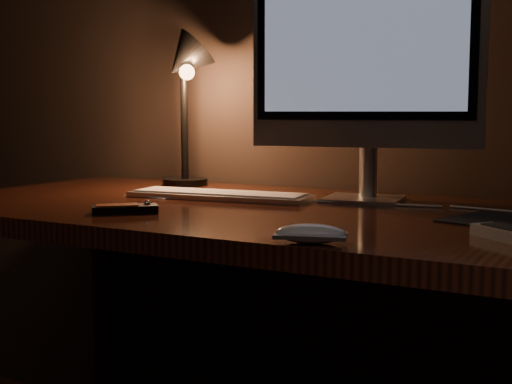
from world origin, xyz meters
The scene contains 8 objects.
desk centered at (0.00, 1.93, 0.62)m, with size 1.60×0.75×0.75m.
monitor centered at (0.12, 2.05, 1.07)m, with size 0.52×0.17×0.55m.
keyboard centered at (-0.18, 1.93, 0.76)m, with size 0.43×0.12×0.02m, color silver.
mouse centered at (0.24, 1.52, 0.76)m, with size 0.11×0.06×0.02m, color white.
media_remote centered at (-0.22, 1.64, 0.76)m, with size 0.13×0.12×0.02m.
papers centered at (-0.34, 1.90, 0.75)m, with size 0.13×0.09×0.01m, color white.
desk_lamp centered at (-0.40, 2.11, 1.03)m, with size 0.21×0.22×0.41m.
cable centered at (0.31, 2.00, 0.75)m, with size 0.00×0.00×0.53m, color white.
Camera 1 is at (0.69, 0.54, 0.95)m, focal length 50.00 mm.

